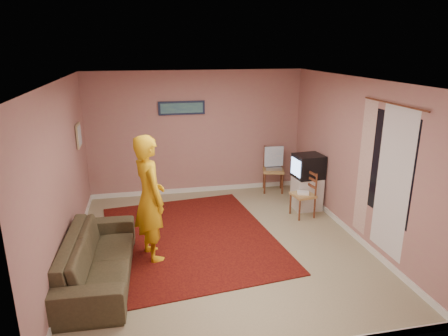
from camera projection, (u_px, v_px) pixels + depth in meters
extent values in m
plane|color=tan|center=(220.00, 245.00, 6.42)|extent=(5.00, 5.00, 0.00)
cube|color=#A57A6C|center=(197.00, 133.00, 8.38)|extent=(4.50, 0.02, 2.60)
cube|color=#A57A6C|center=(272.00, 244.00, 3.70)|extent=(4.50, 0.02, 2.60)
cube|color=#A57A6C|center=(63.00, 177.00, 5.60)|extent=(0.02, 5.00, 2.60)
cube|color=#A57A6C|center=(355.00, 159.00, 6.47)|extent=(0.02, 5.00, 2.60)
cube|color=white|center=(219.00, 80.00, 5.65)|extent=(4.50, 5.00, 0.02)
cube|color=silver|center=(198.00, 189.00, 8.73)|extent=(4.50, 0.02, 0.10)
cube|color=silver|center=(73.00, 256.00, 5.97)|extent=(0.02, 5.00, 0.10)
cube|color=silver|center=(348.00, 229.00, 6.84)|extent=(0.02, 5.00, 0.10)
cube|color=black|center=(389.00, 166.00, 5.59)|extent=(0.01, 1.10, 1.50)
cube|color=silver|center=(393.00, 183.00, 5.50)|extent=(0.01, 0.75, 2.10)
cube|color=white|center=(365.00, 168.00, 6.15)|extent=(0.01, 0.35, 2.10)
cylinder|color=brown|center=(394.00, 104.00, 5.32)|extent=(0.02, 1.40, 0.02)
cube|color=#131B36|center=(182.00, 108.00, 8.13)|extent=(0.95, 0.03, 0.28)
cube|color=#2A4E75|center=(182.00, 108.00, 8.11)|extent=(0.86, 0.01, 0.20)
cube|color=tan|center=(79.00, 135.00, 7.03)|extent=(0.03, 0.38, 0.42)
cube|color=silver|center=(80.00, 135.00, 7.03)|extent=(0.01, 0.30, 0.34)
cube|color=#33050A|center=(190.00, 237.00, 6.66)|extent=(3.01, 3.59, 0.02)
cube|color=silver|center=(307.00, 193.00, 7.77)|extent=(0.50, 0.46, 0.64)
cube|color=black|center=(308.00, 166.00, 7.61)|extent=(0.55, 0.51, 0.45)
cube|color=#8CB2F2|center=(296.00, 167.00, 7.54)|extent=(0.05, 0.37, 0.32)
cube|color=#A98752|center=(273.00, 170.00, 8.65)|extent=(0.53, 0.52, 0.05)
cube|color=brown|center=(274.00, 159.00, 8.58)|extent=(0.44, 0.15, 0.51)
cube|color=#A3A3A8|center=(273.00, 168.00, 8.64)|extent=(0.39, 0.31, 0.06)
cube|color=#98CEF9|center=(274.00, 156.00, 8.56)|extent=(0.41, 0.05, 0.43)
cube|color=#A98752|center=(303.00, 195.00, 7.38)|extent=(0.43, 0.44, 0.05)
cube|color=brown|center=(304.00, 184.00, 7.31)|extent=(0.09, 0.39, 0.45)
cube|color=white|center=(303.00, 193.00, 7.37)|extent=(0.25, 0.22, 0.04)
imported|color=#4B452D|center=(98.00, 257.00, 5.40)|extent=(0.95, 2.21, 0.63)
imported|color=gold|center=(150.00, 198.00, 5.79)|extent=(0.65, 0.80, 1.89)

